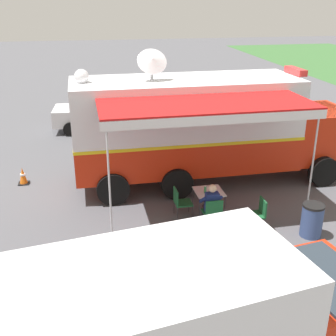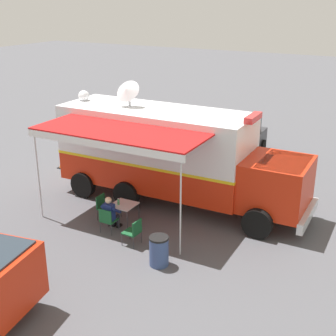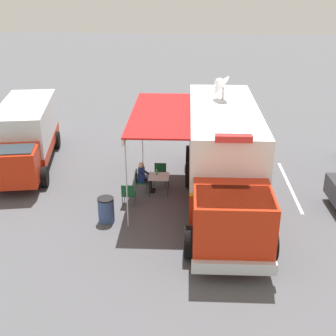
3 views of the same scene
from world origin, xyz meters
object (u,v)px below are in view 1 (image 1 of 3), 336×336
(folding_table, at_px, (209,193))
(water_bottle, at_px, (205,190))
(trash_bin, at_px, (312,220))
(command_truck, at_px, (207,126))
(folding_chair_at_table, at_px, (213,211))
(traffic_cone, at_px, (23,176))
(car_behind_truck, at_px, (99,111))
(folding_chair_beside_table, at_px, (180,200))
(car_far_corner, at_px, (178,111))
(seated_responder, at_px, (211,203))
(folding_chair_spare_by_truck, at_px, (258,212))

(folding_table, height_order, water_bottle, water_bottle)
(trash_bin, bearing_deg, water_bottle, -122.11)
(command_truck, bearing_deg, folding_table, -13.22)
(folding_table, relative_size, water_bottle, 3.64)
(folding_chair_at_table, bearing_deg, traffic_cone, -126.17)
(folding_table, relative_size, car_behind_truck, 0.19)
(folding_chair_beside_table, relative_size, traffic_cone, 1.50)
(command_truck, height_order, car_far_corner, command_truck)
(water_bottle, height_order, seated_responder, seated_responder)
(folding_table, xyz_separation_m, trash_bin, (1.66, 2.35, -0.22))
(folding_table, relative_size, traffic_cone, 1.41)
(water_bottle, height_order, traffic_cone, water_bottle)
(command_truck, bearing_deg, seated_responder, -12.60)
(folding_chair_beside_table, bearing_deg, folding_chair_spare_by_truck, 61.86)
(folding_chair_beside_table, bearing_deg, folding_table, 90.89)
(command_truck, height_order, folding_table, command_truck)
(water_bottle, xyz_separation_m, folding_chair_beside_table, (-0.09, -0.71, -0.32))
(traffic_cone, bearing_deg, trash_bin, 58.47)
(traffic_cone, bearing_deg, seated_responder, 55.12)
(traffic_cone, bearing_deg, folding_chair_beside_table, 55.79)
(command_truck, distance_m, folding_chair_spare_by_truck, 3.79)
(water_bottle, distance_m, traffic_cone, 6.38)
(car_far_corner, bearing_deg, car_behind_truck, -98.80)
(command_truck, relative_size, traffic_cone, 16.44)
(trash_bin, distance_m, car_far_corner, 10.34)
(folding_chair_beside_table, xyz_separation_m, traffic_cone, (-3.21, -4.73, -0.23))
(folding_chair_spare_by_truck, bearing_deg, car_far_corner, -178.41)
(command_truck, relative_size, seated_responder, 7.63)
(car_behind_truck, distance_m, car_far_corner, 3.70)
(water_bottle, xyz_separation_m, car_far_corner, (-8.66, 0.97, 0.05))
(folding_table, height_order, seated_responder, seated_responder)
(water_bottle, bearing_deg, car_behind_truck, -163.79)
(traffic_cone, bearing_deg, car_behind_truck, 155.09)
(folding_chair_beside_table, height_order, folding_chair_spare_by_truck, same)
(folding_table, distance_m, trash_bin, 2.88)
(folding_chair_beside_table, xyz_separation_m, trash_bin, (1.65, 3.19, -0.06))
(command_truck, height_order, folding_chair_beside_table, command_truck)
(water_bottle, bearing_deg, traffic_cone, -121.27)
(folding_chair_beside_table, height_order, car_far_corner, car_far_corner)
(command_truck, distance_m, water_bottle, 2.84)
(folding_chair_at_table, relative_size, folding_chair_beside_table, 1.00)
(seated_responder, bearing_deg, traffic_cone, -124.88)
(folding_chair_beside_table, xyz_separation_m, car_behind_truck, (-9.14, -1.97, 0.37))
(water_bottle, distance_m, folding_chair_spare_by_truck, 1.60)
(trash_bin, bearing_deg, car_far_corner, -171.56)
(folding_table, distance_m, car_far_corner, 8.60)
(folding_chair_beside_table, relative_size, seated_responder, 0.70)
(trash_bin, bearing_deg, folding_chair_beside_table, -117.27)
(trash_bin, height_order, car_far_corner, car_far_corner)
(command_truck, bearing_deg, trash_bin, 23.53)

